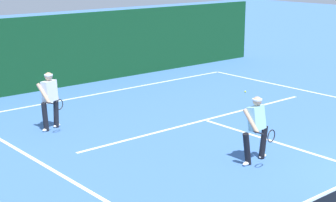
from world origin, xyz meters
The scene contains 7 objects.
court_line_baseline_far centered at (0.00, 11.24, 0.00)m, with size 10.68×0.10×0.01m, color white.
court_line_service centered at (0.00, 6.49, 0.00)m, with size 8.70×0.10×0.01m, color white.
court_line_centre centered at (0.00, 3.20, 0.00)m, with size 0.10×6.40×0.01m, color white.
player_near centered at (-1.48, 3.29, 0.86)m, with size 0.94×0.85×1.57m.
player_far centered at (-3.87, 8.61, 0.89)m, with size 0.70×0.90×1.61m.
tennis_ball centered at (3.48, 8.02, 0.03)m, with size 0.07×0.07×0.07m, color #D1E033.
back_fence_windscreen centered at (0.00, 13.02, 1.33)m, with size 17.83×0.12×2.67m, color #0F4020.
Camera 1 is at (-10.73, -4.46, 4.56)m, focal length 58.02 mm.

